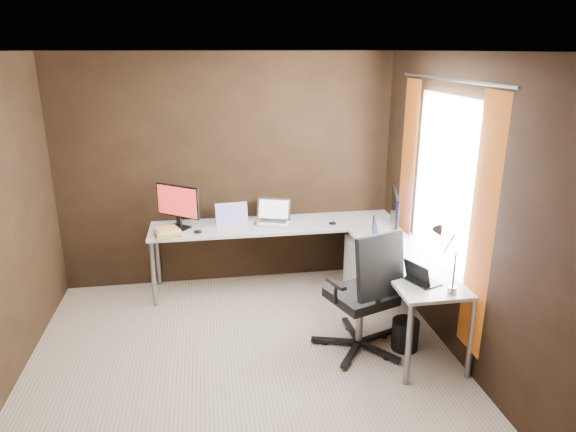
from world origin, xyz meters
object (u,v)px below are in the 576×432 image
at_px(monitor_left, 178,204).
at_px(book_stack, 167,232).
at_px(desk_lamp, 444,251).
at_px(office_chair, 363,315).
at_px(laptop_silver, 273,218).
at_px(laptop_black_big, 382,241).
at_px(drawer_pedestal, 369,268).
at_px(laptop_white, 233,221).
at_px(laptop_black_small, 420,278).
at_px(monitor_right, 394,215).
at_px(wastebasket, 405,334).

distance_m(monitor_left, book_stack, 0.35).
height_order(desk_lamp, office_chair, desk_lamp).
height_order(laptop_silver, office_chair, office_chair).
bearing_deg(laptop_black_big, book_stack, 93.38).
distance_m(drawer_pedestal, laptop_white, 1.54).
xyz_separation_m(laptop_black_small, desk_lamp, (0.10, -0.16, 0.29)).
relative_size(monitor_right, book_stack, 2.12).
relative_size(laptop_black_big, laptop_black_small, 1.42).
bearing_deg(laptop_black_big, laptop_white, 78.55).
bearing_deg(office_chair, laptop_white, 106.23).
bearing_deg(laptop_silver, book_stack, -148.21).
height_order(monitor_left, laptop_black_big, monitor_left).
bearing_deg(book_stack, laptop_silver, 13.24).
bearing_deg(monitor_left, office_chair, -5.22).
height_order(office_chair, wastebasket, office_chair).
xyz_separation_m(laptop_white, desk_lamp, (1.50, -1.81, 0.28)).
relative_size(laptop_white, book_stack, 1.23).
bearing_deg(laptop_white, laptop_black_big, -36.99).
relative_size(laptop_silver, wastebasket, 1.58).
xyz_separation_m(laptop_black_big, office_chair, (-0.34, -0.55, -0.45)).
bearing_deg(monitor_left, laptop_black_small, -3.80).
distance_m(laptop_white, book_stack, 0.70).
height_order(monitor_left, office_chair, monitor_left).
xyz_separation_m(monitor_right, laptop_black_small, (-0.08, -0.85, -0.26)).
bearing_deg(book_stack, desk_lamp, -36.24).
xyz_separation_m(book_stack, desk_lamp, (2.17, -1.59, 0.29)).
distance_m(laptop_white, laptop_silver, 0.44).
relative_size(laptop_silver, book_stack, 1.46).
bearing_deg(laptop_black_small, laptop_white, 18.67).
relative_size(laptop_silver, laptop_black_big, 0.96).
bearing_deg(drawer_pedestal, laptop_black_small, -90.48).
height_order(drawer_pedestal, laptop_silver, laptop_silver).
bearing_deg(wastebasket, book_stack, 149.28).
relative_size(laptop_black_big, office_chair, 0.40).
height_order(drawer_pedestal, laptop_black_big, laptop_black_big).
bearing_deg(office_chair, drawer_pedestal, 49.33).
height_order(desk_lamp, wastebasket, desk_lamp).
xyz_separation_m(monitor_right, wastebasket, (-0.09, -0.65, -0.89)).
relative_size(office_chair, wastebasket, 4.14).
xyz_separation_m(laptop_black_big, laptop_black_small, (0.04, -0.81, -0.01)).
xyz_separation_m(laptop_white, laptop_silver, (0.43, 0.03, 0.00)).
bearing_deg(drawer_pedestal, book_stack, 175.87).
distance_m(laptop_white, wastebasket, 2.12).
relative_size(monitor_left, office_chair, 0.41).
bearing_deg(laptop_white, laptop_black_small, -54.92).
bearing_deg(desk_lamp, monitor_left, 141.50).
relative_size(monitor_left, desk_lamp, 0.87).
bearing_deg(monitor_left, monitor_right, 14.79).
distance_m(monitor_right, wastebasket, 1.11).
bearing_deg(office_chair, laptop_black_big, 38.49).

